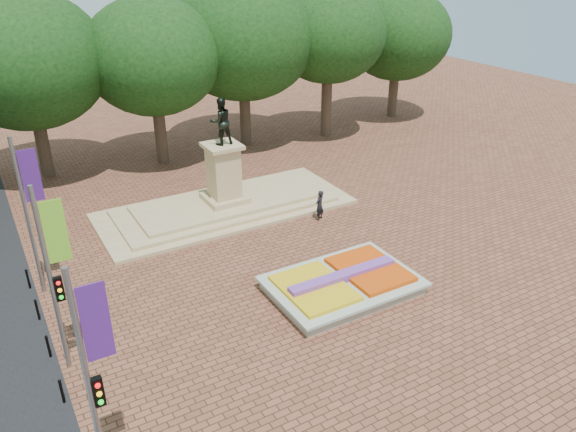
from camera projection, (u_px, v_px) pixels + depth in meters
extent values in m
plane|color=brown|center=(299.00, 276.00, 25.45)|extent=(90.00, 90.00, 0.00)
cube|color=gray|center=(342.00, 287.00, 24.25)|extent=(6.00, 4.00, 0.45)
cube|color=beige|center=(343.00, 281.00, 24.13)|extent=(6.30, 4.30, 0.12)
cube|color=#D8420C|center=(370.00, 270.00, 24.72)|extent=(2.60, 3.40, 0.22)
cube|color=yellow|center=(314.00, 288.00, 23.42)|extent=(2.60, 3.40, 0.18)
cube|color=#703797|center=(343.00, 277.00, 24.03)|extent=(5.20, 0.55, 0.38)
cube|color=tan|center=(226.00, 208.00, 31.62)|extent=(14.00, 6.00, 0.20)
cube|color=tan|center=(225.00, 205.00, 31.53)|extent=(12.00, 5.00, 0.20)
cube|color=tan|center=(225.00, 202.00, 31.44)|extent=(10.00, 4.00, 0.20)
cube|color=tan|center=(225.00, 198.00, 31.33)|extent=(2.20, 2.20, 0.30)
cube|color=tan|center=(224.00, 172.00, 30.65)|extent=(1.50, 1.50, 2.80)
cube|color=tan|center=(222.00, 146.00, 29.99)|extent=(1.90, 1.90, 0.20)
imported|color=black|center=(221.00, 121.00, 29.39)|extent=(1.22, 0.95, 2.50)
cylinder|color=#39281F|center=(40.00, 149.00, 34.95)|extent=(0.80, 0.80, 4.00)
ellipsoid|color=black|center=(25.00, 73.00, 32.88)|extent=(8.80, 8.80, 7.48)
cylinder|color=#39281F|center=(150.00, 132.00, 38.10)|extent=(0.80, 0.80, 4.00)
ellipsoid|color=black|center=(142.00, 61.00, 36.03)|extent=(8.80, 8.80, 7.48)
cylinder|color=#39281F|center=(243.00, 117.00, 41.25)|extent=(0.80, 0.80, 4.00)
ellipsoid|color=black|center=(240.00, 52.00, 39.18)|extent=(8.80, 8.80, 7.48)
cylinder|color=#39281F|center=(322.00, 105.00, 44.40)|extent=(0.80, 0.80, 4.00)
ellipsoid|color=black|center=(324.00, 43.00, 42.32)|extent=(8.80, 8.80, 7.48)
cylinder|color=#39281F|center=(391.00, 94.00, 47.54)|extent=(0.80, 0.80, 4.00)
ellipsoid|color=black|center=(396.00, 36.00, 45.47)|extent=(8.80, 8.80, 7.48)
cylinder|color=slate|center=(89.00, 385.00, 14.27)|extent=(0.16, 0.16, 7.00)
cube|color=#491C75|center=(96.00, 322.00, 13.68)|extent=(0.70, 0.04, 2.20)
cylinder|color=slate|center=(51.00, 283.00, 18.54)|extent=(0.16, 0.16, 7.00)
cube|color=#78C427|center=(56.00, 232.00, 17.95)|extent=(0.70, 0.04, 2.20)
cylinder|color=slate|center=(28.00, 219.00, 22.81)|extent=(0.16, 0.16, 7.00)
cube|color=#491C75|center=(31.00, 176.00, 22.22)|extent=(0.70, 0.04, 2.20)
cube|color=black|center=(98.00, 391.00, 14.50)|extent=(0.28, 0.18, 0.90)
cube|color=black|center=(59.00, 289.00, 18.77)|extent=(0.28, 0.18, 0.90)
cylinder|color=black|center=(62.00, 392.00, 18.27)|extent=(0.10, 0.10, 0.90)
sphere|color=black|center=(59.00, 381.00, 18.06)|extent=(0.12, 0.12, 0.12)
cylinder|color=black|center=(49.00, 347.00, 20.29)|extent=(0.10, 0.10, 0.90)
sphere|color=black|center=(46.00, 337.00, 20.08)|extent=(0.12, 0.12, 0.12)
cylinder|color=black|center=(37.00, 310.00, 22.30)|extent=(0.10, 0.10, 0.90)
sphere|color=black|center=(35.00, 301.00, 22.10)|extent=(0.12, 0.12, 0.12)
cylinder|color=black|center=(28.00, 280.00, 24.32)|extent=(0.10, 0.10, 0.90)
sphere|color=black|center=(26.00, 271.00, 24.12)|extent=(0.12, 0.12, 0.12)
imported|color=black|center=(320.00, 205.00, 30.24)|extent=(0.73, 0.64, 1.69)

